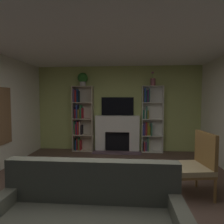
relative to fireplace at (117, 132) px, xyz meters
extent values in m
plane|color=brown|center=(0.00, -3.15, -0.58)|extent=(7.83, 7.83, 0.00)
cube|color=#B2BD69|center=(0.00, 0.15, 0.72)|extent=(5.14, 0.06, 2.61)
cube|color=white|center=(0.00, -3.15, 2.06)|extent=(5.14, 6.65, 0.06)
cube|color=white|center=(-0.52, 0.00, -0.28)|extent=(0.30, 0.23, 0.60)
cube|color=white|center=(0.52, 0.00, -0.28)|extent=(0.30, 0.23, 0.60)
cube|color=white|center=(0.00, 0.00, 0.27)|extent=(1.34, 0.23, 0.49)
cube|color=black|center=(0.00, 0.08, -0.28)|extent=(0.74, 0.08, 0.60)
cube|color=#614A56|center=(0.00, -0.26, -0.57)|extent=(1.44, 0.30, 0.03)
cube|color=black|center=(0.00, 0.09, 0.80)|extent=(0.99, 0.06, 0.55)
cube|color=beige|center=(-1.36, -0.04, 0.42)|extent=(0.02, 0.32, 1.99)
cube|color=beige|center=(-0.75, -0.04, 0.42)|extent=(0.02, 0.32, 1.99)
cube|color=beige|center=(-1.06, 0.11, 0.42)|extent=(0.63, 0.02, 1.99)
cube|color=beige|center=(-1.06, -0.04, -0.57)|extent=(0.59, 0.32, 0.02)
cube|color=black|center=(-1.33, 0.00, -0.40)|extent=(0.03, 0.21, 0.33)
cube|color=navy|center=(-1.28, -0.03, -0.41)|extent=(0.02, 0.25, 0.31)
cube|color=red|center=(-1.25, 0.00, -0.38)|extent=(0.03, 0.20, 0.36)
cube|color=#2A804B|center=(-1.21, 0.01, -0.38)|extent=(0.03, 0.18, 0.37)
cube|color=olive|center=(-1.17, -0.03, -0.40)|extent=(0.02, 0.26, 0.32)
cube|color=#AF242A|center=(-1.14, -0.01, -0.42)|extent=(0.03, 0.22, 0.29)
cube|color=beige|center=(-1.06, -0.04, -0.08)|extent=(0.59, 0.32, 0.02)
cube|color=#28703E|center=(-1.33, 0.00, 0.13)|extent=(0.03, 0.20, 0.41)
cube|color=#B32536|center=(-1.28, -0.01, 0.09)|extent=(0.03, 0.22, 0.32)
cube|color=#4D2A63|center=(-1.25, -0.02, 0.14)|extent=(0.02, 0.25, 0.42)
cube|color=red|center=(-1.21, -0.04, 0.12)|extent=(0.03, 0.27, 0.39)
cube|color=beige|center=(-1.16, 0.00, 0.12)|extent=(0.04, 0.21, 0.39)
cube|color=black|center=(-1.10, 0.00, 0.07)|extent=(0.04, 0.20, 0.28)
cube|color=beige|center=(-1.06, -0.04, 0.42)|extent=(0.59, 0.32, 0.02)
cube|color=black|center=(-1.33, 0.00, 0.60)|extent=(0.03, 0.20, 0.36)
cube|color=#B5202C|center=(-1.29, -0.02, 0.57)|extent=(0.02, 0.23, 0.28)
cube|color=#314193|center=(-1.24, -0.01, 0.64)|extent=(0.04, 0.23, 0.43)
cube|color=olive|center=(-1.19, -0.01, 0.56)|extent=(0.04, 0.22, 0.28)
cube|color=#2A7842|center=(-1.13, 0.00, 0.63)|extent=(0.04, 0.19, 0.40)
cube|color=red|center=(-1.08, -0.01, 0.58)|extent=(0.03, 0.21, 0.32)
cube|color=beige|center=(-1.06, -0.04, 0.91)|extent=(0.59, 0.32, 0.02)
cube|color=#574168|center=(-1.32, -0.03, 1.12)|extent=(0.04, 0.25, 0.40)
cube|color=red|center=(-1.27, -0.02, 1.11)|extent=(0.04, 0.24, 0.36)
cube|color=#254B91|center=(-1.22, -0.01, 1.12)|extent=(0.02, 0.22, 0.40)
cube|color=black|center=(-1.19, 0.01, 1.10)|extent=(0.02, 0.18, 0.34)
cube|color=beige|center=(-1.06, -0.04, 1.40)|extent=(0.59, 0.32, 0.02)
cube|color=silver|center=(0.75, -0.02, 0.42)|extent=(0.02, 0.27, 1.99)
cube|color=silver|center=(1.36, -0.02, 0.42)|extent=(0.02, 0.27, 1.99)
cube|color=silver|center=(1.06, 0.11, 0.42)|extent=(0.63, 0.02, 1.99)
cube|color=silver|center=(1.06, -0.02, -0.57)|extent=(0.59, 0.27, 0.02)
cube|color=black|center=(0.78, 0.01, -0.42)|extent=(0.02, 0.17, 0.28)
cube|color=#AD3838|center=(0.83, 0.01, -0.43)|extent=(0.04, 0.18, 0.27)
cube|color=#5A386F|center=(0.88, 0.02, -0.43)|extent=(0.04, 0.16, 0.26)
cube|color=#3B694F|center=(0.94, 0.02, -0.34)|extent=(0.04, 0.16, 0.44)
cube|color=beige|center=(0.98, 0.00, -0.39)|extent=(0.03, 0.19, 0.34)
cube|color=silver|center=(1.06, -0.02, -0.08)|extent=(0.59, 0.27, 0.02)
cube|color=#344392|center=(0.78, -0.01, 0.08)|extent=(0.02, 0.21, 0.30)
cube|color=#4F3973|center=(0.82, 0.01, 0.11)|extent=(0.04, 0.18, 0.37)
cube|color=#A5312A|center=(0.88, 0.00, 0.12)|extent=(0.04, 0.19, 0.39)
cube|color=olive|center=(0.93, 0.01, 0.12)|extent=(0.04, 0.17, 0.39)
cube|color=olive|center=(0.98, 0.02, 0.06)|extent=(0.04, 0.15, 0.27)
cube|color=#386C54|center=(1.03, -0.01, 0.11)|extent=(0.04, 0.22, 0.37)
cube|color=silver|center=(1.06, -0.02, 0.42)|extent=(0.59, 0.27, 0.02)
cube|color=#247452|center=(0.79, 0.01, 0.56)|extent=(0.04, 0.18, 0.26)
cube|color=beige|center=(0.84, 0.01, 0.56)|extent=(0.04, 0.17, 0.26)
cube|color=#226D54|center=(0.89, 0.02, 0.61)|extent=(0.02, 0.16, 0.37)
cube|color=#A78325|center=(0.93, 0.02, 0.55)|extent=(0.03, 0.16, 0.25)
cube|color=silver|center=(1.06, -0.02, 0.91)|extent=(0.59, 0.27, 0.02)
cube|color=olive|center=(0.78, 0.01, 1.10)|extent=(0.02, 0.18, 0.35)
cube|color=#2F4B96|center=(0.83, -0.01, 1.14)|extent=(0.04, 0.22, 0.43)
cube|color=#266E51|center=(0.87, 0.02, 1.10)|extent=(0.03, 0.16, 0.36)
cube|color=#5F2B6E|center=(0.92, 0.00, 1.11)|extent=(0.03, 0.20, 0.37)
cube|color=#246852|center=(0.95, 0.01, 1.13)|extent=(0.03, 0.18, 0.41)
cube|color=beige|center=(1.00, 0.00, 1.09)|extent=(0.04, 0.19, 0.33)
cube|color=silver|center=(1.06, -0.02, 1.40)|extent=(0.59, 0.27, 0.02)
cylinder|color=beige|center=(-1.06, -0.03, 1.48)|extent=(0.18, 0.18, 0.13)
sphere|color=#2C6D27|center=(-1.06, -0.03, 1.67)|extent=(0.31, 0.31, 0.31)
cylinder|color=#8B464E|center=(1.06, -0.03, 1.52)|extent=(0.14, 0.14, 0.22)
cylinder|color=#4C7F3F|center=(1.06, -0.04, 1.72)|extent=(0.01, 0.01, 0.18)
sphere|color=#D15C93|center=(1.06, -0.04, 1.81)|extent=(0.05, 0.05, 0.05)
cylinder|color=#4C7F3F|center=(1.03, -0.03, 1.71)|extent=(0.01, 0.01, 0.17)
sphere|color=#D15C93|center=(1.03, -0.03, 1.80)|extent=(0.04, 0.04, 0.04)
cube|color=#676755|center=(-0.05, -3.90, 0.11)|extent=(1.94, 0.17, 0.48)
cylinder|color=brown|center=(1.70, -2.94, -0.37)|extent=(0.04, 0.04, 0.42)
cylinder|color=brown|center=(1.60, -2.38, -0.37)|extent=(0.04, 0.04, 0.42)
cylinder|color=brown|center=(1.11, -3.04, -0.37)|extent=(0.04, 0.04, 0.42)
cylinder|color=brown|center=(1.01, -2.48, -0.37)|extent=(0.04, 0.04, 0.42)
cube|color=tan|center=(1.36, -2.71, -0.12)|extent=(0.74, 0.72, 0.08)
cube|color=brown|center=(1.36, -2.71, -0.18)|extent=(0.74, 0.72, 0.04)
cube|color=brown|center=(1.64, -2.66, 0.15)|extent=(0.16, 0.62, 0.64)
cube|color=brown|center=(-0.05, -3.41, -0.24)|extent=(0.94, 0.40, 0.04)
cylinder|color=brown|center=(-0.49, -3.58, -0.42)|extent=(0.05, 0.05, 0.32)
cylinder|color=brown|center=(0.39, -3.58, -0.42)|extent=(0.05, 0.05, 0.32)
cylinder|color=brown|center=(-0.49, -3.23, -0.42)|extent=(0.05, 0.05, 0.32)
cylinder|color=brown|center=(0.39, -3.23, -0.42)|extent=(0.05, 0.05, 0.32)
camera|label=1|loc=(0.37, -6.06, 1.03)|focal=32.02mm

